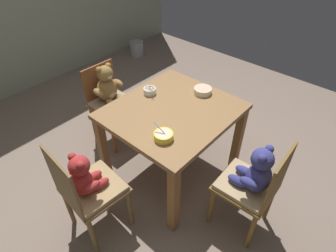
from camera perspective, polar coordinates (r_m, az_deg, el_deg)
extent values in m
cube|color=#7B685A|center=(2.87, 0.76, -9.06)|extent=(5.20, 5.20, 0.04)
cube|color=olive|center=(2.36, 0.91, 3.02)|extent=(1.03, 0.94, 0.04)
cube|color=brown|center=(2.19, 1.13, -14.97)|extent=(0.07, 0.07, 0.71)
cube|color=brown|center=(2.74, 14.01, -2.47)|extent=(0.07, 0.07, 0.71)
cube|color=brown|center=(2.62, -13.00, -4.61)|extent=(0.07, 0.07, 0.71)
cube|color=brown|center=(3.09, 0.62, 4.40)|extent=(0.07, 0.07, 0.71)
cube|color=brown|center=(2.22, -14.66, -12.39)|extent=(0.43, 0.44, 0.02)
cube|color=brown|center=(2.00, -20.47, -10.92)|extent=(0.05, 0.38, 0.45)
cylinder|color=brown|center=(2.35, -7.71, -16.10)|extent=(0.04, 0.04, 0.43)
cylinder|color=brown|center=(2.54, -12.68, -11.18)|extent=(0.04, 0.04, 0.43)
cylinder|color=brown|center=(2.27, -15.02, -20.77)|extent=(0.04, 0.04, 0.43)
cylinder|color=brown|center=(2.46, -19.49, -15.19)|extent=(0.04, 0.04, 0.43)
cube|color=tan|center=(2.19, -14.78, -11.93)|extent=(0.40, 0.40, 0.04)
ellipsoid|color=#AD2E2F|center=(2.09, -16.98, -10.81)|extent=(0.17, 0.19, 0.21)
ellipsoid|color=beige|center=(2.11, -15.76, -10.31)|extent=(0.06, 0.10, 0.13)
sphere|color=#AD2E2F|center=(1.97, -17.60, -7.69)|extent=(0.15, 0.15, 0.15)
ellipsoid|color=beige|center=(1.99, -16.26, -7.18)|extent=(0.06, 0.06, 0.04)
sphere|color=#AD2E2F|center=(1.90, -17.40, -7.56)|extent=(0.06, 0.06, 0.06)
sphere|color=#AD2E2F|center=(1.97, -18.91, -5.92)|extent=(0.06, 0.06, 0.06)
ellipsoid|color=#AD2E2F|center=(2.01, -15.05, -11.72)|extent=(0.12, 0.07, 0.06)
ellipsoid|color=#AD2E2F|center=(2.14, -18.00, -8.44)|extent=(0.12, 0.07, 0.06)
ellipsoid|color=#AD2E2F|center=(2.14, -13.40, -11.38)|extent=(0.14, 0.07, 0.06)
ellipsoid|color=#AD2E2F|center=(2.20, -14.86, -9.84)|extent=(0.14, 0.07, 0.06)
cube|color=brown|center=(2.99, -11.00, 4.08)|extent=(0.41, 0.40, 0.02)
cube|color=brown|center=(3.01, -13.78, 8.65)|extent=(0.38, 0.02, 0.39)
cylinder|color=brown|center=(2.94, -11.00, -2.24)|extent=(0.04, 0.04, 0.43)
cylinder|color=brown|center=(3.10, -6.05, 0.91)|extent=(0.04, 0.04, 0.43)
cylinder|color=brown|center=(3.16, -14.85, 0.56)|extent=(0.04, 0.04, 0.43)
cylinder|color=brown|center=(3.31, -10.05, 3.37)|extent=(0.04, 0.04, 0.43)
cube|color=tan|center=(2.97, -11.07, 4.53)|extent=(0.38, 0.37, 0.04)
ellipsoid|color=olive|center=(2.94, -12.27, 7.30)|extent=(0.22, 0.19, 0.25)
ellipsoid|color=#D2B889|center=(2.91, -11.51, 6.69)|extent=(0.12, 0.07, 0.15)
sphere|color=olive|center=(2.84, -12.65, 10.36)|extent=(0.16, 0.16, 0.16)
ellipsoid|color=#D2B889|center=(2.81, -11.90, 9.80)|extent=(0.06, 0.06, 0.05)
sphere|color=olive|center=(2.80, -13.85, 11.03)|extent=(0.06, 0.06, 0.06)
sphere|color=olive|center=(2.85, -12.06, 11.88)|extent=(0.06, 0.06, 0.06)
ellipsoid|color=olive|center=(2.85, -13.94, 6.62)|extent=(0.07, 0.14, 0.07)
ellipsoid|color=olive|center=(2.97, -10.16, 8.61)|extent=(0.07, 0.14, 0.07)
ellipsoid|color=olive|center=(2.87, -11.36, 4.46)|extent=(0.08, 0.16, 0.08)
ellipsoid|color=olive|center=(2.93, -9.55, 5.48)|extent=(0.08, 0.16, 0.08)
cube|color=brown|center=(2.24, 15.41, -11.77)|extent=(0.40, 0.42, 0.02)
cube|color=brown|center=(2.04, 21.43, -10.08)|extent=(0.36, 0.03, 0.44)
cylinder|color=brown|center=(2.55, 12.73, -10.82)|extent=(0.04, 0.04, 0.43)
cylinder|color=brown|center=(2.36, 8.71, -15.73)|extent=(0.04, 0.04, 0.43)
cylinder|color=brown|center=(2.49, 19.90, -14.38)|extent=(0.04, 0.04, 0.43)
cylinder|color=brown|center=(2.30, 16.50, -19.84)|extent=(0.04, 0.04, 0.43)
cube|color=tan|center=(2.22, 15.54, -11.31)|extent=(0.37, 0.39, 0.04)
ellipsoid|color=navy|center=(2.11, 17.91, -9.85)|extent=(0.21, 0.18, 0.23)
ellipsoid|color=beige|center=(2.13, 16.49, -9.39)|extent=(0.11, 0.07, 0.14)
sphere|color=navy|center=(1.99, 18.65, -6.39)|extent=(0.16, 0.16, 0.16)
ellipsoid|color=beige|center=(2.00, 17.14, -5.94)|extent=(0.06, 0.06, 0.05)
sphere|color=navy|center=(1.98, 19.91, -4.42)|extent=(0.06, 0.06, 0.06)
sphere|color=navy|center=(1.91, 18.61, -6.24)|extent=(0.06, 0.06, 0.06)
ellipsoid|color=navy|center=(2.17, 18.74, -7.17)|extent=(0.07, 0.14, 0.07)
ellipsoid|color=navy|center=(2.02, 16.02, -11.00)|extent=(0.07, 0.14, 0.07)
ellipsoid|color=navy|center=(2.23, 15.27, -8.95)|extent=(0.08, 0.16, 0.07)
ellipsoid|color=navy|center=(2.16, 13.90, -10.74)|extent=(0.08, 0.16, 0.07)
cylinder|color=silver|center=(2.54, -3.73, 7.13)|extent=(0.11, 0.11, 0.05)
cylinder|color=silver|center=(2.55, -3.71, 6.71)|extent=(0.06, 0.06, 0.01)
cylinder|color=beige|center=(2.53, -3.75, 7.56)|extent=(0.09, 0.09, 0.01)
cylinder|color=#BCBCC1|center=(2.49, -3.57, 7.89)|extent=(0.04, 0.07, 0.06)
ellipsoid|color=#BCBCC1|center=(2.54, -3.81, 7.58)|extent=(0.03, 0.04, 0.01)
cylinder|color=beige|center=(2.56, 7.07, 7.15)|extent=(0.16, 0.16, 0.05)
cylinder|color=beige|center=(2.57, 7.04, 6.76)|extent=(0.09, 0.09, 0.01)
cylinder|color=#D3B28F|center=(2.55, 7.11, 7.56)|extent=(0.13, 0.13, 0.01)
cylinder|color=yellow|center=(2.05, -0.92, -2.04)|extent=(0.14, 0.14, 0.05)
cylinder|color=yellow|center=(2.06, -0.92, -2.49)|extent=(0.08, 0.08, 0.01)
cylinder|color=beige|center=(2.03, -0.93, -1.57)|extent=(0.12, 0.12, 0.01)
cylinder|color=#BCBCC1|center=(2.02, -1.71, -0.41)|extent=(0.02, 0.10, 0.07)
ellipsoid|color=#BCBCC1|center=(2.03, -0.67, -1.75)|extent=(0.03, 0.03, 0.01)
cylinder|color=#93969B|center=(4.96, -6.35, 15.38)|extent=(0.23, 0.23, 0.24)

